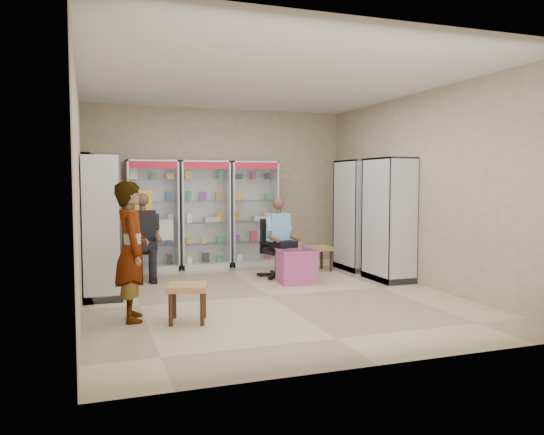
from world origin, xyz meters
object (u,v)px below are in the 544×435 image
object	(u,v)px
woven_stool_b	(188,303)
standing_man	(132,251)
cabinet_right_far	(356,215)
cabinet_left_far	(100,220)
pink_trunk	(296,266)
cabinet_back_mid	(204,214)
wooden_chair	(143,250)
cabinet_back_left	(153,216)
woven_stool_a	(318,258)
cabinet_right_near	(388,219)
cabinet_back_right	(253,213)
seated_shopkeeper	(278,240)
office_chair	(277,248)
cabinet_left_near	(101,226)

from	to	relation	value
woven_stool_b	standing_man	distance (m)	0.89
cabinet_right_far	standing_man	distance (m)	4.76
cabinet_left_far	pink_trunk	distance (m)	3.21
cabinet_right_far	pink_trunk	bearing A→B (deg)	118.87
cabinet_back_mid	wooden_chair	xyz separation A→B (m)	(-1.20, -0.73, -0.53)
cabinet_back_left	cabinet_back_mid	bearing A→B (deg)	0.00
woven_stool_a	standing_man	xyz separation A→B (m)	(-3.45, -2.43, 0.59)
cabinet_right_near	pink_trunk	size ratio (longest dim) A/B	3.59
cabinet_back_mid	wooden_chair	bearing A→B (deg)	-148.69
cabinet_back_right	seated_shopkeeper	xyz separation A→B (m)	(-0.00, -1.42, -0.37)
cabinet_right_far	standing_man	bearing A→B (deg)	119.07
cabinet_right_near	wooden_chair	world-z (taller)	cabinet_right_near
wooden_chair	office_chair	xyz separation A→B (m)	(2.15, -0.64, 0.02)
office_chair	wooden_chair	bearing A→B (deg)	149.79
cabinet_left_far	seated_shopkeeper	bearing A→B (deg)	80.13
cabinet_back_mid	standing_man	distance (m)	3.79
cabinet_back_left	seated_shopkeeper	bearing A→B (deg)	-36.84
cabinet_right_near	seated_shopkeeper	xyz separation A→B (m)	(-1.63, 0.81, -0.37)
office_chair	woven_stool_b	bearing A→B (deg)	-142.93
cabinet_left_near	cabinet_back_mid	bearing A→B (deg)	137.20
standing_man	woven_stool_a	bearing A→B (deg)	-53.83
woven_stool_b	seated_shopkeeper	bearing A→B (deg)	50.04
woven_stool_b	cabinet_right_far	bearing A→B (deg)	36.09
seated_shopkeeper	pink_trunk	bearing A→B (deg)	-90.55
seated_shopkeeper	cabinet_back_left	bearing A→B (deg)	129.59
cabinet_back_left	cabinet_left_near	distance (m)	2.23
cabinet_left_far	cabinet_left_near	distance (m)	1.10
cabinet_back_left	cabinet_back_mid	distance (m)	0.95
cabinet_right_far	wooden_chair	world-z (taller)	cabinet_right_far
wooden_chair	woven_stool_b	xyz separation A→B (m)	(0.22, -3.00, -0.25)
cabinet_back_left	office_chair	world-z (taller)	cabinet_back_left
cabinet_back_left	standing_man	bearing A→B (deg)	-100.37
cabinet_right_near	woven_stool_b	size ratio (longest dim) A/B	4.55
cabinet_left_far	cabinet_left_near	xyz separation A→B (m)	(0.00, -1.10, 0.00)
wooden_chair	standing_man	xyz separation A→B (m)	(-0.38, -2.71, 0.34)
cabinet_back_left	pink_trunk	size ratio (longest dim) A/B	3.59
seated_shopkeeper	wooden_chair	bearing A→B (deg)	148.57
cabinet_back_left	seated_shopkeeper	xyz separation A→B (m)	(1.90, -1.42, -0.37)
cabinet_left_near	seated_shopkeeper	size ratio (longest dim) A/B	1.59
cabinet_right_near	cabinet_left_far	distance (m)	4.65
cabinet_left_far	office_chair	size ratio (longest dim) A/B	2.03
cabinet_back_mid	cabinet_right_far	bearing A→B (deg)	-23.65
cabinet_left_near	woven_stool_b	distance (m)	2.07
cabinet_back_right	cabinet_right_near	bearing A→B (deg)	-53.84
cabinet_back_left	cabinet_left_far	xyz separation A→B (m)	(-0.93, -0.93, 0.00)
cabinet_back_right	woven_stool_b	size ratio (longest dim) A/B	4.55
woven_stool_a	pink_trunk	bearing A→B (deg)	-129.90
cabinet_back_mid	office_chair	world-z (taller)	cabinet_back_mid
cabinet_left_far	office_chair	bearing A→B (deg)	81.12
cabinet_right_far	cabinet_back_left	bearing A→B (deg)	72.25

